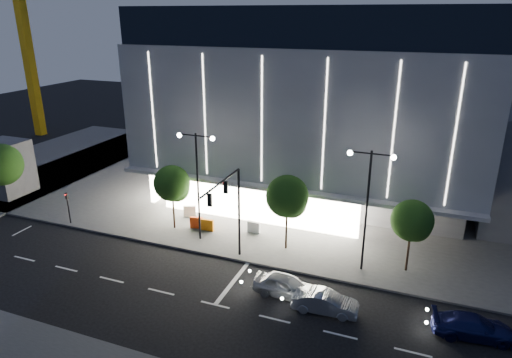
{
  "coord_description": "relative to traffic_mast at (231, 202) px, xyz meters",
  "views": [
    {
      "loc": [
        13.3,
        -23.39,
        17.42
      ],
      "look_at": [
        0.91,
        8.47,
        5.0
      ],
      "focal_mm": 32.0,
      "sensor_mm": 36.0,
      "label": 1
    }
  ],
  "objects": [
    {
      "name": "barrier_a",
      "position": [
        -5.21,
        4.29,
        -4.38
      ],
      "size": [
        1.13,
        0.49,
        1.0
      ],
      "primitive_type": "cube",
      "rotation": [
        0.0,
        0.0,
        0.22
      ],
      "color": "#FF420E",
      "rests_on": "sidewalk_museum"
    },
    {
      "name": "tree_left",
      "position": [
        -6.97,
        3.68,
        -0.99
      ],
      "size": [
        3.02,
        3.02,
        5.72
      ],
      "color": "black",
      "rests_on": "ground"
    },
    {
      "name": "tree_right",
      "position": [
        12.03,
        3.68,
        -1.14
      ],
      "size": [
        2.91,
        2.91,
        5.51
      ],
      "color": "black",
      "rests_on": "ground"
    },
    {
      "name": "ped_signal_far",
      "position": [
        -16.0,
        1.16,
        -3.14
      ],
      "size": [
        0.22,
        0.24,
        3.0
      ],
      "color": "black",
      "rests_on": "ground"
    },
    {
      "name": "street_lamp_west",
      "position": [
        -4.0,
        2.66,
        0.93
      ],
      "size": [
        3.16,
        0.36,
        9.0
      ],
      "color": "black",
      "rests_on": "ground"
    },
    {
      "name": "street_lamp_east",
      "position": [
        9.0,
        2.66,
        0.93
      ],
      "size": [
        3.16,
        0.36,
        9.0
      ],
      "color": "black",
      "rests_on": "ground"
    },
    {
      "name": "tree_mid",
      "position": [
        3.03,
        3.68,
        -0.69
      ],
      "size": [
        3.25,
        3.25,
        6.15
      ],
      "color": "black",
      "rests_on": "ground"
    },
    {
      "name": "car_lead",
      "position": [
        4.87,
        -2.23,
        -4.29
      ],
      "size": [
        4.44,
        1.98,
        1.48
      ],
      "primitive_type": "imported",
      "rotation": [
        0.0,
        0.0,
        1.52
      ],
      "color": "#94979B",
      "rests_on": "ground"
    },
    {
      "name": "car_third",
      "position": [
        16.07,
        -2.2,
        -4.37
      ],
      "size": [
        4.74,
        2.44,
        1.32
      ],
      "primitive_type": "imported",
      "rotation": [
        0.0,
        0.0,
        1.71
      ],
      "color": "#161952",
      "rests_on": "ground"
    },
    {
      "name": "car_second",
      "position": [
        7.64,
        -2.99,
        -4.36
      ],
      "size": [
        4.16,
        1.67,
        1.34
      ],
      "primitive_type": "imported",
      "rotation": [
        0.0,
        0.0,
        1.63
      ],
      "color": "#B1B4B9",
      "rests_on": "ground"
    },
    {
      "name": "museum",
      "position": [
        1.98,
        18.97,
        4.25
      ],
      "size": [
        30.0,
        25.8,
        18.0
      ],
      "color": "#4C4C51",
      "rests_on": "ground"
    },
    {
      "name": "barrier_b",
      "position": [
        -6.92,
        6.21,
        -4.38
      ],
      "size": [
        1.11,
        0.64,
        1.0
      ],
      "primitive_type": "cube",
      "rotation": [
        0.0,
        0.0,
        0.38
      ],
      "color": "silver",
      "rests_on": "sidewalk_museum"
    },
    {
      "name": "barrier_c",
      "position": [
        -4.14,
        4.21,
        -4.38
      ],
      "size": [
        1.11,
        0.29,
        1.0
      ],
      "primitive_type": "cube",
      "rotation": [
        0.0,
        0.0,
        0.04
      ],
      "color": "orange",
      "rests_on": "sidewalk_museum"
    },
    {
      "name": "sidewalk_museum",
      "position": [
        4.0,
        20.66,
        -4.95
      ],
      "size": [
        70.0,
        40.0,
        0.15
      ],
      "primitive_type": "cube",
      "color": "#474747",
      "rests_on": "ground"
    },
    {
      "name": "barrier_d",
      "position": [
        -0.33,
        5.24,
        -4.38
      ],
      "size": [
        1.11,
        0.33,
        1.0
      ],
      "primitive_type": "cube",
      "rotation": [
        0.0,
        0.0,
        -0.07
      ],
      "color": "white",
      "rests_on": "sidewalk_museum"
    },
    {
      "name": "ground",
      "position": [
        -1.0,
        -3.34,
        -5.03
      ],
      "size": [
        160.0,
        160.0,
        0.0
      ],
      "primitive_type": "plane",
      "color": "black",
      "rests_on": "ground"
    },
    {
      "name": "traffic_mast",
      "position": [
        0.0,
        0.0,
        0.0
      ],
      "size": [
        0.33,
        5.89,
        7.07
      ],
      "color": "black",
      "rests_on": "ground"
    }
  ]
}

